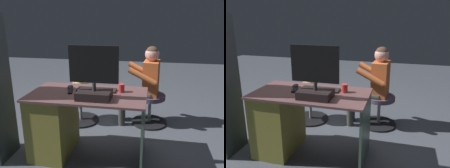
{
  "view_description": "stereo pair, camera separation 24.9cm",
  "coord_description": "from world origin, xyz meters",
  "views": [
    {
      "loc": [
        -0.65,
        2.66,
        1.52
      ],
      "look_at": [
        -0.19,
        0.04,
        0.72
      ],
      "focal_mm": 37.65,
      "sensor_mm": 36.0,
      "label": 1
    },
    {
      "loc": [
        -0.9,
        2.61,
        1.52
      ],
      "look_at": [
        -0.19,
        0.04,
        0.72
      ],
      "focal_mm": 37.65,
      "sensor_mm": 36.0,
      "label": 2
    }
  ],
  "objects": [
    {
      "name": "desk",
      "position": [
        0.32,
        0.44,
        0.39
      ],
      "size": [
        1.22,
        0.65,
        0.73
      ],
      "color": "brown",
      "rests_on": "ground_plane"
    },
    {
      "name": "tv_remote",
      "position": [
        0.19,
        0.43,
        0.74
      ],
      "size": [
        0.08,
        0.16,
        0.02
      ],
      "primitive_type": "cube",
      "rotation": [
        0.0,
        0.0,
        0.24
      ],
      "color": "black",
      "rests_on": "desk"
    },
    {
      "name": "office_chair_teddy",
      "position": [
        0.36,
        -0.39,
        0.24
      ],
      "size": [
        0.53,
        0.53,
        0.44
      ],
      "color": "black",
      "rests_on": "ground_plane"
    },
    {
      "name": "teddy_bear",
      "position": [
        0.36,
        -0.4,
        0.58
      ],
      "size": [
        0.23,
        0.23,
        0.33
      ],
      "color": "tan",
      "rests_on": "office_chair_teddy"
    },
    {
      "name": "visitor_chair",
      "position": [
        -0.64,
        -0.48,
        0.26
      ],
      "size": [
        0.5,
        0.5,
        0.44
      ],
      "color": "black",
      "rests_on": "ground_plane"
    },
    {
      "name": "cup",
      "position": [
        -0.34,
        0.33,
        0.77
      ],
      "size": [
        0.07,
        0.07,
        0.09
      ],
      "primitive_type": "cylinder",
      "color": "red",
      "rests_on": "desk"
    },
    {
      "name": "monitor",
      "position": [
        -0.11,
        0.57,
        0.9
      ],
      "size": [
        0.48,
        0.24,
        0.52
      ],
      "color": "black",
      "rests_on": "desk"
    },
    {
      "name": "person",
      "position": [
        -0.55,
        -0.48,
        0.65
      ],
      "size": [
        0.57,
        0.51,
        1.11
      ],
      "color": "#CA612F",
      "rests_on": "ground_plane"
    },
    {
      "name": "ground_plane",
      "position": [
        0.0,
        0.0,
        0.0
      ],
      "size": [
        10.0,
        10.0,
        0.0
      ],
      "primitive_type": "plane",
      "color": "#484D56"
    },
    {
      "name": "computer_mouse",
      "position": [
        0.23,
        0.31,
        0.75
      ],
      "size": [
        0.06,
        0.1,
        0.04
      ],
      "primitive_type": "ellipsoid",
      "color": "#211C2F",
      "rests_on": "desk"
    },
    {
      "name": "keyboard",
      "position": [
        -0.07,
        0.34,
        0.74
      ],
      "size": [
        0.42,
        0.14,
        0.02
      ],
      "primitive_type": "cube",
      "color": "black",
      "rests_on": "desk"
    }
  ]
}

